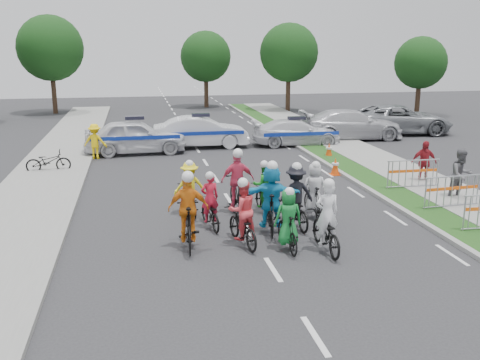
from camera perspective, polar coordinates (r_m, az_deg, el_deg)
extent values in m
plane|color=#28282B|center=(12.65, 3.54, -9.52)|extent=(90.00, 90.00, 0.00)
cube|color=gray|center=(18.79, 14.84, -1.82)|extent=(0.20, 60.00, 0.12)
cube|color=#174315|center=(19.10, 16.73, -1.70)|extent=(1.20, 60.00, 0.11)
cube|color=gray|center=(19.99, 21.31, -1.35)|extent=(2.40, 60.00, 0.13)
cube|color=gray|center=(17.31, -22.36, -3.77)|extent=(3.00, 60.00, 0.13)
imported|color=black|center=(13.74, 9.11, -5.51)|extent=(0.66, 1.88, 0.99)
imported|color=white|center=(13.53, 9.27, -3.55)|extent=(0.60, 0.40, 1.64)
sphere|color=white|center=(13.27, 9.47, -0.43)|extent=(0.28, 0.28, 0.28)
imported|color=black|center=(13.69, 5.08, -5.52)|extent=(0.49, 1.61, 0.96)
imported|color=#178132|center=(13.51, 5.18, -3.91)|extent=(0.71, 0.47, 1.44)
sphere|color=white|center=(13.27, 5.30, -1.29)|extent=(0.25, 0.25, 0.25)
imported|color=black|center=(13.97, 0.23, -5.07)|extent=(0.96, 1.88, 0.94)
imported|color=#EF424C|center=(13.77, 0.27, -3.20)|extent=(0.86, 0.73, 1.57)
sphere|color=white|center=(13.53, 0.31, -0.31)|extent=(0.27, 0.27, 0.27)
imported|color=black|center=(13.83, -5.50, -4.85)|extent=(0.68, 1.98, 1.17)
imported|color=orange|center=(13.64, -5.53, -3.04)|extent=(1.06, 0.50, 1.76)
sphere|color=white|center=(13.36, -5.59, 0.34)|extent=(0.30, 0.30, 0.30)
imported|color=black|center=(15.44, 5.85, -3.18)|extent=(0.83, 1.93, 0.99)
imported|color=black|center=(15.25, 5.95, -1.41)|extent=(1.11, 0.71, 1.64)
sphere|color=white|center=(15.02, 6.08, 1.37)|extent=(0.28, 0.28, 0.28)
imported|color=black|center=(14.92, 3.30, -3.37)|extent=(0.91, 2.02, 1.17)
imported|color=#1C9DD6|center=(14.74, 3.37, -1.67)|extent=(1.70, 0.82, 1.76)
sphere|color=white|center=(14.48, 3.47, 1.48)|extent=(0.31, 0.31, 0.31)
imported|color=black|center=(15.33, -3.24, -3.51)|extent=(0.81, 1.70, 0.86)
imported|color=red|center=(15.14, -3.24, -1.89)|extent=(0.57, 0.42, 1.43)
sphere|color=white|center=(14.93, -3.25, 0.45)|extent=(0.25, 0.25, 0.25)
imported|color=black|center=(16.29, 7.84, -2.27)|extent=(0.49, 1.69, 1.01)
imported|color=silver|center=(16.13, 7.95, -0.84)|extent=(0.75, 0.49, 1.52)
sphere|color=white|center=(15.92, 8.09, 1.54)|extent=(0.26, 0.26, 0.26)
imported|color=black|center=(16.71, 2.48, -2.00)|extent=(0.66, 1.67, 0.86)
imported|color=green|center=(16.54, 2.54, -0.49)|extent=(0.72, 0.58, 1.43)
sphere|color=white|center=(16.34, 2.61, 1.67)|extent=(0.25, 0.25, 0.25)
imported|color=black|center=(16.61, -0.29, -1.53)|extent=(0.63, 1.97, 1.17)
imported|color=#E63F66|center=(16.44, -0.26, 0.02)|extent=(1.05, 0.47, 1.76)
sphere|color=white|center=(16.21, -0.23, 2.86)|extent=(0.30, 0.30, 0.30)
imported|color=black|center=(16.56, -5.36, -2.14)|extent=(0.74, 1.74, 0.89)
imported|color=yellow|center=(16.39, -5.38, -0.59)|extent=(1.00, 0.63, 1.48)
sphere|color=white|center=(16.18, -5.42, 1.70)|extent=(0.26, 0.26, 0.26)
imported|color=silver|center=(26.29, -11.08, 4.58)|extent=(4.91, 2.12, 1.65)
imported|color=silver|center=(27.45, -4.20, 5.13)|extent=(4.84, 1.80, 1.58)
imported|color=silver|center=(28.18, 6.03, 5.07)|extent=(4.74, 2.19, 1.34)
imported|color=silver|center=(30.43, 11.81, 5.81)|extent=(5.78, 2.58, 1.65)
imported|color=gray|center=(33.06, 16.59, 6.21)|extent=(6.43, 3.58, 1.70)
imported|color=#56555A|center=(19.31, 22.52, 0.50)|extent=(0.93, 0.77, 1.76)
imported|color=maroon|center=(21.24, 19.03, 1.80)|extent=(1.01, 0.56, 1.63)
imported|color=yellow|center=(25.44, -15.20, 3.99)|extent=(1.15, 0.81, 1.62)
cube|color=#F24C0C|center=(21.94, 10.09, 0.59)|extent=(0.40, 0.40, 0.03)
cone|color=#F24C0C|center=(21.87, 10.13, 1.45)|extent=(0.36, 0.36, 0.70)
cylinder|color=silver|center=(21.85, 10.14, 1.70)|extent=(0.29, 0.29, 0.08)
cube|color=#F24C0C|center=(25.28, 9.44, 2.40)|extent=(0.40, 0.40, 0.03)
cone|color=#F24C0C|center=(25.21, 9.47, 3.15)|extent=(0.36, 0.36, 0.70)
cylinder|color=silver|center=(25.19, 9.48, 3.37)|extent=(0.29, 0.29, 0.08)
imported|color=black|center=(23.28, -19.77, 1.88)|extent=(1.81, 0.76, 0.93)
cylinder|color=#382619|center=(43.05, 5.15, 9.49)|extent=(0.36, 0.36, 3.25)
sphere|color=#113611|center=(42.91, 5.24, 13.38)|extent=(4.55, 4.55, 4.55)
cylinder|color=#382619|center=(42.87, 18.44, 8.47)|extent=(0.36, 0.36, 2.75)
sphere|color=#113611|center=(42.73, 18.70, 11.77)|extent=(3.85, 3.85, 3.85)
cylinder|color=#382619|center=(43.74, -19.24, 9.00)|extent=(0.36, 0.36, 3.50)
sphere|color=#113611|center=(43.62, -19.58, 13.12)|extent=(4.90, 4.90, 4.90)
cylinder|color=#382619|center=(45.73, -3.62, 9.63)|extent=(0.36, 0.36, 3.00)
sphere|color=#113611|center=(45.60, -3.68, 13.01)|extent=(4.20, 4.20, 4.20)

